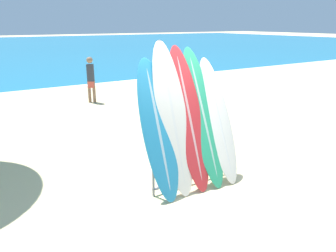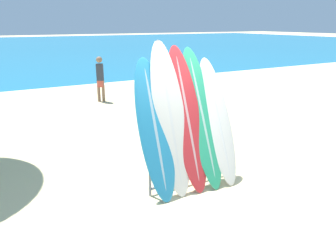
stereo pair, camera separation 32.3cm
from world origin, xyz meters
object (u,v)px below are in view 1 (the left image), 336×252
surfboard_slot_1 (173,118)px  person_near_water (91,78)px  surfboard_slot_2 (189,118)px  surfboard_slot_0 (158,130)px  surfboard_slot_4 (218,120)px  surfboard_slot_3 (203,117)px  person_mid_beach (189,103)px  surfboard_rack (192,160)px

surfboard_slot_1 → person_near_water: size_ratio=1.54×
surfboard_slot_1 → surfboard_slot_2: (0.33, -0.00, -0.05)m
surfboard_slot_0 → surfboard_slot_4: 1.28m
surfboard_slot_1 → surfboard_slot_2: bearing=-0.0°
surfboard_slot_1 → surfboard_slot_2: size_ratio=1.04×
surfboard_slot_3 → surfboard_slot_1: bearing=-179.4°
surfboard_slot_1 → surfboard_slot_4: bearing=-2.4°
surfboard_slot_1 → surfboard_slot_4: surfboard_slot_1 is taller
surfboard_slot_0 → person_near_water: 7.16m
surfboard_slot_2 → surfboard_slot_3: (0.31, 0.01, -0.02)m
surfboard_slot_2 → surfboard_slot_0: bearing=-176.6°
person_near_water → surfboard_slot_0: bearing=-69.8°
surfboard_slot_0 → surfboard_slot_2: size_ratio=0.93×
surfboard_slot_0 → surfboard_slot_2: bearing=3.4°
surfboard_slot_1 → person_mid_beach: size_ratio=1.48×
surfboard_rack → surfboard_slot_3: size_ratio=0.68×
surfboard_slot_0 → person_near_water: bearing=79.2°
surfboard_slot_3 → person_mid_beach: (1.02, 1.86, -0.26)m
surfboard_rack → surfboard_slot_3: 0.80m
person_mid_beach → surfboard_slot_3: bearing=-47.9°
surfboard_slot_3 → surfboard_slot_4: 0.34m
surfboard_slot_1 → surfboard_rack: bearing=-18.7°
surfboard_slot_2 → person_mid_beach: size_ratio=1.43×
surfboard_slot_3 → surfboard_slot_2: bearing=-178.7°
surfboard_slot_2 → person_mid_beach: bearing=54.4°
surfboard_slot_0 → person_mid_beach: surfboard_slot_0 is taller
surfboard_slot_0 → surfboard_slot_3: bearing=2.7°
person_near_water → person_mid_beach: size_ratio=0.96×
surfboard_slot_4 → surfboard_slot_1: bearing=177.6°
person_near_water → surfboard_slot_2: bearing=-64.7°
surfboard_rack → surfboard_slot_0: surfboard_slot_0 is taller
surfboard_rack → surfboard_slot_3: (0.31, 0.12, 0.73)m
surfboard_rack → surfboard_slot_2: size_ratio=0.67×
surfboard_slot_4 → person_near_water: 7.04m
surfboard_slot_3 → person_near_water: size_ratio=1.46×
surfboard_slot_1 → surfboard_slot_2: 0.34m
person_near_water → surfboard_slot_3: bearing=-62.2°
surfboard_slot_0 → surfboard_slot_1: size_ratio=0.89×
surfboard_slot_2 → surfboard_slot_4: bearing=-3.6°
surfboard_slot_0 → surfboard_slot_1: 0.34m
surfboard_slot_1 → person_near_water: 7.08m
surfboard_slot_2 → surfboard_slot_4: size_ratio=1.11×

